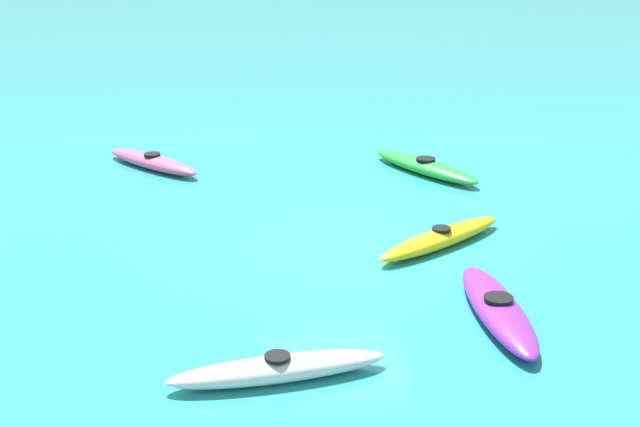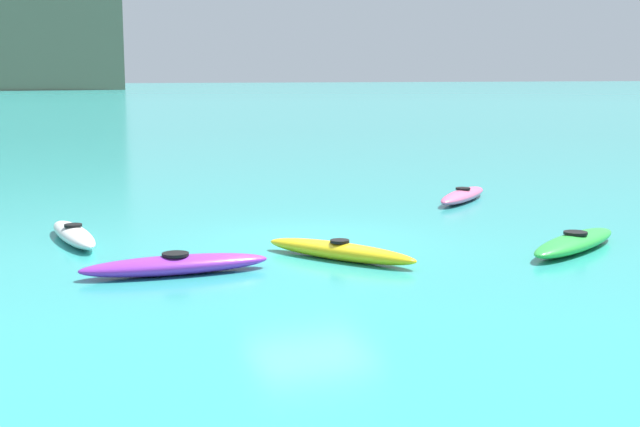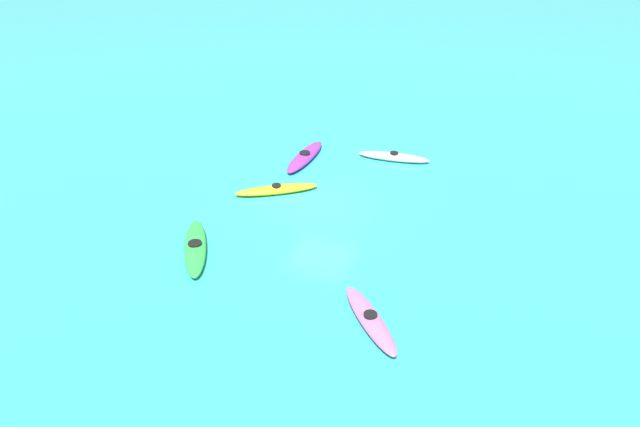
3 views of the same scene
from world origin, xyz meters
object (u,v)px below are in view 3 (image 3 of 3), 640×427
kayak_yellow (277,190)px  kayak_pink (370,320)px  kayak_green (195,248)px  kayak_purple (305,157)px  kayak_white (394,157)px

kayak_yellow → kayak_pink: 8.06m
kayak_yellow → kayak_pink: bearing=42.9°
kayak_pink → kayak_green: same height
kayak_purple → kayak_white: size_ratio=1.06×
kayak_purple → kayak_green: 7.62m
kayak_white → kayak_pink: bearing=10.9°
kayak_yellow → kayak_pink: (5.90, 5.49, 0.00)m
kayak_purple → kayak_yellow: (3.04, 0.03, -0.00)m
kayak_white → kayak_pink: same height
kayak_yellow → kayak_green: size_ratio=0.92×
kayak_purple → kayak_pink: (8.94, 5.52, -0.00)m
kayak_green → kayak_white: bearing=153.4°
kayak_white → kayak_green: 9.93m
kayak_white → kayak_yellow: same height
kayak_white → kayak_yellow: (4.34, -3.53, -0.00)m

